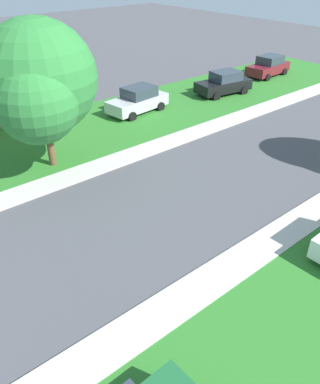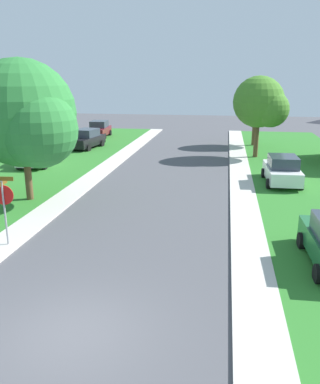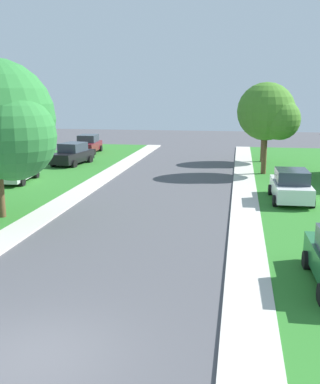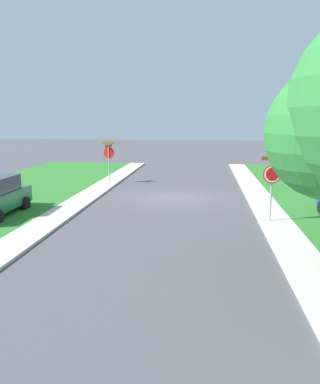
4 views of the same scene
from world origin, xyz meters
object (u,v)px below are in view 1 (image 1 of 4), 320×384
Objects in this scene: car_black_driveway_right at (224,83)px; tree_sidewalk_far at (39,84)px; car_maroon_far_down_street at (268,66)px; car_silver_kerbside_mid at (138,100)px.

car_black_driveway_right is 16.28m from tree_sidewalk_far.
car_black_driveway_right is at bearing -81.81° from car_maroon_far_down_street.
car_black_driveway_right is at bearing 99.49° from tree_sidewalk_far.
car_maroon_far_down_street is at bearing 99.10° from tree_sidewalk_far.
car_black_driveway_right is 7.49m from car_silver_kerbside_mid.
car_silver_kerbside_mid is 14.22m from car_maroon_far_down_street.
car_maroon_far_down_street is at bearing 98.19° from car_black_driveway_right.
car_silver_kerbside_mid is 1.01× the size of car_maroon_far_down_street.
car_black_driveway_right is 0.63× the size of tree_sidewalk_far.
car_black_driveway_right and car_maroon_far_down_street have the same top height.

